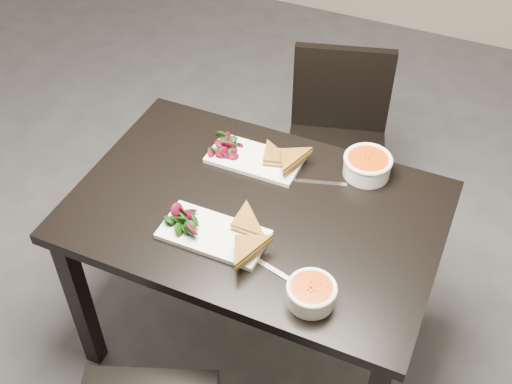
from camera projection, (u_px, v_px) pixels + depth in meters
The scene contains 13 objects.
ground at pixel (179, 269), 2.86m from camera, with size 5.00×5.00×0.00m, color #47474C.
table at pixel (256, 228), 2.15m from camera, with size 1.20×0.80×0.75m.
chair_far at pixel (337, 135), 2.77m from camera, with size 0.52×0.52×0.85m.
plate_near at pixel (214, 234), 1.99m from camera, with size 0.33×0.17×0.02m, color white.
sandwich_near at pixel (234, 230), 1.95m from camera, with size 0.17×0.13×0.05m, color #A57022, non-canonical shape.
salad_near at pixel (185, 218), 2.00m from camera, with size 0.10×0.09×0.05m, color black, non-canonical shape.
soup_bowl_near at pixel (311, 293), 1.79m from camera, with size 0.14×0.14×0.07m.
cutlery_near at pixel (273, 270), 1.90m from camera, with size 0.18×0.02×0.00m, color silver.
plate_far at pixel (255, 159), 2.24m from camera, with size 0.32×0.16×0.02m, color white.
sandwich_far at pixel (270, 159), 2.19m from camera, with size 0.16×0.12×0.05m, color #A57022, non-canonical shape.
salad_far at pixel (229, 145), 2.25m from camera, with size 0.10×0.09×0.04m, color black, non-canonical shape.
soup_bowl_far at pixel (367, 164), 2.17m from camera, with size 0.17×0.17×0.07m.
cutlery_far at pixel (320, 183), 2.17m from camera, with size 0.18×0.02×0.00m, color silver.
Camera 1 is at (1.05, -1.52, 2.24)m, focal length 44.82 mm.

